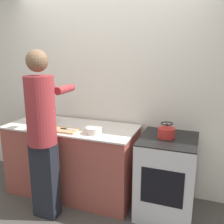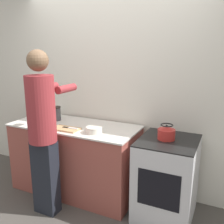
{
  "view_description": "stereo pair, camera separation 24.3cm",
  "coord_description": "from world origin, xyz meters",
  "px_view_note": "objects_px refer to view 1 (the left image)",
  "views": [
    {
      "loc": [
        1.14,
        -2.23,
        1.79
      ],
      "look_at": [
        0.23,
        0.24,
        1.14
      ],
      "focal_mm": 40.0,
      "sensor_mm": 36.0,
      "label": 1
    },
    {
      "loc": [
        1.37,
        -2.14,
        1.79
      ],
      "look_at": [
        0.23,
        0.24,
        1.14
      ],
      "focal_mm": 40.0,
      "sensor_mm": 36.0,
      "label": 2
    }
  ],
  "objects_px": {
    "cutting_board": "(64,130)",
    "knife": "(68,129)",
    "oven": "(167,176)",
    "person": "(43,129)",
    "kettle": "(166,131)",
    "canister_jar": "(50,115)",
    "bowl_prep": "(94,130)"
  },
  "relations": [
    {
      "from": "cutting_board",
      "to": "knife",
      "type": "distance_m",
      "value": 0.05
    },
    {
      "from": "kettle",
      "to": "bowl_prep",
      "type": "xyz_separation_m",
      "value": [
        -0.78,
        -0.16,
        -0.03
      ]
    },
    {
      "from": "kettle",
      "to": "canister_jar",
      "type": "distance_m",
      "value": 1.5
    },
    {
      "from": "knife",
      "to": "canister_jar",
      "type": "height_order",
      "value": "canister_jar"
    },
    {
      "from": "knife",
      "to": "bowl_prep",
      "type": "height_order",
      "value": "bowl_prep"
    },
    {
      "from": "oven",
      "to": "bowl_prep",
      "type": "bearing_deg",
      "value": -169.25
    },
    {
      "from": "knife",
      "to": "bowl_prep",
      "type": "bearing_deg",
      "value": -0.96
    },
    {
      "from": "knife",
      "to": "bowl_prep",
      "type": "xyz_separation_m",
      "value": [
        0.32,
        0.02,
        0.01
      ]
    },
    {
      "from": "oven",
      "to": "person",
      "type": "height_order",
      "value": "person"
    },
    {
      "from": "kettle",
      "to": "bowl_prep",
      "type": "height_order",
      "value": "kettle"
    },
    {
      "from": "oven",
      "to": "bowl_prep",
      "type": "xyz_separation_m",
      "value": [
        -0.81,
        -0.15,
        0.48
      ]
    },
    {
      "from": "person",
      "to": "oven",
      "type": "bearing_deg",
      "value": 22.73
    },
    {
      "from": "knife",
      "to": "kettle",
      "type": "xyz_separation_m",
      "value": [
        1.1,
        0.18,
        0.04
      ]
    },
    {
      "from": "canister_jar",
      "to": "oven",
      "type": "bearing_deg",
      "value": -3.11
    },
    {
      "from": "oven",
      "to": "knife",
      "type": "height_order",
      "value": "knife"
    },
    {
      "from": "bowl_prep",
      "to": "oven",
      "type": "bearing_deg",
      "value": 10.75
    },
    {
      "from": "knife",
      "to": "canister_jar",
      "type": "bearing_deg",
      "value": 144.22
    },
    {
      "from": "canister_jar",
      "to": "kettle",
      "type": "bearing_deg",
      "value": -2.89
    },
    {
      "from": "cutting_board",
      "to": "kettle",
      "type": "distance_m",
      "value": 1.16
    },
    {
      "from": "person",
      "to": "kettle",
      "type": "height_order",
      "value": "person"
    },
    {
      "from": "oven",
      "to": "knife",
      "type": "xyz_separation_m",
      "value": [
        -1.12,
        -0.17,
        0.47
      ]
    },
    {
      "from": "oven",
      "to": "person",
      "type": "relative_size",
      "value": 0.49
    },
    {
      "from": "oven",
      "to": "person",
      "type": "xyz_separation_m",
      "value": [
        -1.22,
        -0.51,
        0.56
      ]
    },
    {
      "from": "oven",
      "to": "person",
      "type": "bearing_deg",
      "value": -157.27
    },
    {
      "from": "oven",
      "to": "canister_jar",
      "type": "distance_m",
      "value": 1.62
    },
    {
      "from": "oven",
      "to": "kettle",
      "type": "bearing_deg",
      "value": 165.44
    },
    {
      "from": "person",
      "to": "kettle",
      "type": "bearing_deg",
      "value": 23.53
    },
    {
      "from": "cutting_board",
      "to": "kettle",
      "type": "relative_size",
      "value": 1.78
    },
    {
      "from": "person",
      "to": "knife",
      "type": "xyz_separation_m",
      "value": [
        0.1,
        0.34,
        -0.09
      ]
    },
    {
      "from": "cutting_board",
      "to": "canister_jar",
      "type": "xyz_separation_m",
      "value": [
        -0.36,
        0.27,
        0.08
      ]
    },
    {
      "from": "kettle",
      "to": "bowl_prep",
      "type": "bearing_deg",
      "value": -168.33
    },
    {
      "from": "oven",
      "to": "bowl_prep",
      "type": "relative_size",
      "value": 4.83
    }
  ]
}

